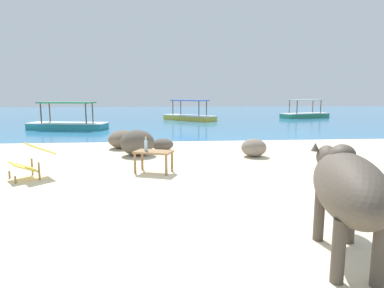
% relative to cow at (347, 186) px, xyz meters
% --- Properties ---
extents(sand_beach, '(18.00, 14.00, 0.04)m').
position_rel_cow_xyz_m(sand_beach, '(-1.58, 1.32, -0.75)').
color(sand_beach, beige).
rests_on(sand_beach, ground).
extents(water_surface, '(60.00, 36.00, 0.03)m').
position_rel_cow_xyz_m(water_surface, '(-1.58, 23.32, -0.77)').
color(water_surface, teal).
rests_on(water_surface, ground).
extents(cow, '(0.99, 1.99, 1.11)m').
position_rel_cow_xyz_m(cow, '(0.00, 0.00, 0.00)').
color(cow, '#4C4238').
rests_on(cow, sand_beach).
extents(low_bench_table, '(0.87, 0.68, 0.45)m').
position_rel_cow_xyz_m(low_bench_table, '(-1.96, 3.79, -0.35)').
color(low_bench_table, olive).
rests_on(low_bench_table, sand_beach).
extents(bottle, '(0.07, 0.07, 0.30)m').
position_rel_cow_xyz_m(bottle, '(-2.12, 3.82, -0.16)').
color(bottle, '#A3C6D1').
rests_on(bottle, low_bench_table).
extents(deck_chair_near, '(0.93, 0.87, 0.68)m').
position_rel_cow_xyz_m(deck_chair_near, '(-4.30, 3.56, -0.35)').
color(deck_chair_near, olive).
rests_on(deck_chair_near, sand_beach).
extents(shore_rock_large, '(0.88, 0.88, 0.47)m').
position_rel_cow_xyz_m(shore_rock_large, '(0.61, 5.35, -0.50)').
color(shore_rock_large, gray).
rests_on(shore_rock_large, sand_beach).
extents(shore_rock_medium, '(1.03, 1.01, 0.68)m').
position_rel_cow_xyz_m(shore_rock_medium, '(-2.44, 5.79, -0.39)').
color(shore_rock_medium, brown).
rests_on(shore_rock_medium, sand_beach).
extents(shore_rock_small, '(1.13, 1.22, 0.54)m').
position_rel_cow_xyz_m(shore_rock_small, '(-2.98, 7.07, -0.46)').
color(shore_rock_small, '#6B5B4C').
rests_on(shore_rock_small, sand_beach).
extents(shore_rock_flat, '(0.84, 0.83, 0.35)m').
position_rel_cow_xyz_m(shore_rock_flat, '(-1.77, 6.52, -0.56)').
color(shore_rock_flat, brown).
rests_on(shore_rock_flat, sand_beach).
extents(boat_green, '(3.85, 2.29, 1.29)m').
position_rel_cow_xyz_m(boat_green, '(8.34, 19.62, -0.48)').
color(boat_green, '#338E66').
rests_on(boat_green, water_surface).
extents(boat_yellow, '(3.42, 3.41, 1.29)m').
position_rel_cow_xyz_m(boat_yellow, '(-0.04, 18.07, -0.48)').
color(boat_yellow, gold).
rests_on(boat_yellow, water_surface).
extents(boat_teal, '(3.82, 1.83, 1.29)m').
position_rel_cow_xyz_m(boat_teal, '(-6.22, 13.00, -0.48)').
color(boat_teal, teal).
rests_on(boat_teal, water_surface).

